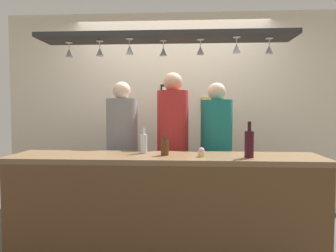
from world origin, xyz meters
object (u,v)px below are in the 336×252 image
Objects in this scene: cupcake at (201,152)px; person_right_teal_shirt at (216,143)px; bottle_soda_clear at (144,143)px; person_middle_red_shirt at (173,136)px; bottle_beer_brown_stubby at (165,147)px; picture_frame_crest at (167,94)px; picture_frame_lower_pair at (212,104)px; bottle_wine_dark_red at (249,143)px; person_left_grey_shirt at (122,142)px.

person_right_teal_shirt is at bearing 75.58° from cupcake.
person_middle_red_shirt is at bearing 67.63° from bottle_soda_clear.
bottle_beer_brown_stubby is (-0.51, -0.70, 0.04)m from person_right_teal_shirt.
picture_frame_crest is at bearing 98.11° from person_middle_red_shirt.
bottle_beer_brown_stubby is 0.32m from cupcake.
bottle_soda_clear is 2.95× the size of cupcake.
person_middle_red_shirt reaches higher than picture_frame_lower_pair.
person_right_teal_shirt is 0.81m from bottle_wine_dark_red.
picture_frame_crest is (0.46, 0.71, 0.55)m from person_left_grey_shirt.
picture_frame_crest is at bearing 57.47° from person_left_grey_shirt.
cupcake is (-0.19, -0.76, 0.00)m from person_right_teal_shirt.
person_right_teal_shirt is 9.08× the size of bottle_beer_brown_stubby.
person_right_teal_shirt is at bearing 104.20° from bottle_wine_dark_red.
person_left_grey_shirt is 9.17× the size of bottle_beer_brown_stubby.
bottle_soda_clear is 0.77× the size of bottle_wine_dark_red.
person_middle_red_shirt reaches higher than person_right_teal_shirt.
bottle_soda_clear is 0.93m from bottle_wine_dark_red.
person_middle_red_shirt is 1.07× the size of person_right_teal_shirt.
bottle_beer_brown_stubby is at bearing -87.31° from picture_frame_crest.
picture_frame_crest is 0.87× the size of picture_frame_lower_pair.
person_right_teal_shirt reaches higher than picture_frame_lower_pair.
picture_frame_lower_pair is at bearing 97.21° from bottle_wine_dark_red.
bottle_soda_clear is 1.39m from picture_frame_crest.
person_middle_red_shirt is 22.38× the size of cupcake.
person_left_grey_shirt is 6.35× the size of picture_frame_crest.
picture_frame_lower_pair reaches higher than bottle_wine_dark_red.
person_left_grey_shirt is at bearing 180.00° from person_right_teal_shirt.
cupcake is 1.62m from picture_frame_crest.
person_right_teal_shirt reaches higher than bottle_soda_clear.
bottle_wine_dark_red reaches higher than bottle_beer_brown_stubby.
bottle_soda_clear is 0.55m from cupcake.
person_left_grey_shirt is at bearing 118.99° from bottle_soda_clear.
cupcake is 0.26× the size of picture_frame_lower_pair.
person_middle_red_shirt is at bearing 110.14° from cupcake.
bottle_soda_clear is at bearing -112.37° from person_middle_red_shirt.
bottle_soda_clear is at bearing 160.86° from cupcake.
person_left_grey_shirt is 1.03m from person_right_teal_shirt.
person_left_grey_shirt reaches higher than person_right_teal_shirt.
person_left_grey_shirt is 1.01× the size of person_right_teal_shirt.
bottle_beer_brown_stubby is at bearing -126.06° from person_right_teal_shirt.
picture_frame_crest is at bearing 180.00° from picture_frame_lower_pair.
person_left_grey_shirt is 5.50× the size of bottle_wine_dark_red.
person_right_teal_shirt reaches higher than bottle_beer_brown_stubby.
bottle_soda_clear is (-0.24, -0.58, -0.01)m from person_middle_red_shirt.
person_left_grey_shirt reaches higher than cupcake.
person_left_grey_shirt is 0.87m from bottle_beer_brown_stubby.
bottle_wine_dark_red is 3.85× the size of cupcake.
picture_frame_crest reaches higher than person_right_teal_shirt.
picture_frame_lower_pair is at bearing 82.15° from cupcake.
person_left_grey_shirt is at bearing -145.45° from picture_frame_lower_pair.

